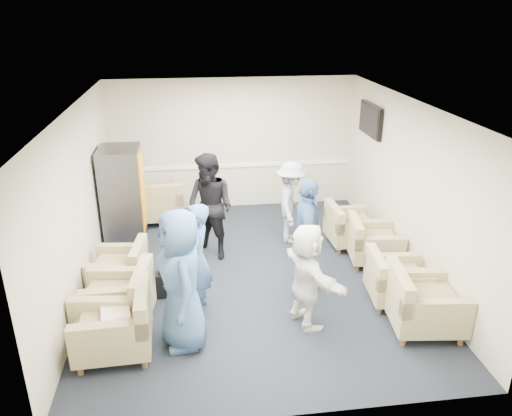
{
  "coord_description": "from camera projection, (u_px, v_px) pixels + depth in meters",
  "views": [
    {
      "loc": [
        -0.85,
        -6.95,
        4.01
      ],
      "look_at": [
        0.1,
        0.2,
        1.07
      ],
      "focal_mm": 35.0,
      "sensor_mm": 36.0,
      "label": 1
    }
  ],
  "objects": [
    {
      "name": "floor",
      "position": [
        252.0,
        274.0,
        7.99
      ],
      "size": [
        6.0,
        6.0,
        0.0
      ],
      "primitive_type": "plane",
      "color": "black",
      "rests_on": "ground"
    },
    {
      "name": "ceiling",
      "position": [
        251.0,
        106.0,
        6.97
      ],
      "size": [
        6.0,
        6.0,
        0.0
      ],
      "primitive_type": "plane",
      "rotation": [
        3.14,
        0.0,
        0.0
      ],
      "color": "white",
      "rests_on": "back_wall"
    },
    {
      "name": "back_wall",
      "position": [
        233.0,
        145.0,
        10.24
      ],
      "size": [
        5.0,
        0.02,
        2.7
      ],
      "primitive_type": "cube",
      "color": "beige",
      "rests_on": "floor"
    },
    {
      "name": "front_wall",
      "position": [
        290.0,
        307.0,
        4.73
      ],
      "size": [
        5.0,
        0.02,
        2.7
      ],
      "primitive_type": "cube",
      "color": "beige",
      "rests_on": "floor"
    },
    {
      "name": "left_wall",
      "position": [
        79.0,
        204.0,
        7.18
      ],
      "size": [
        0.02,
        6.0,
        2.7
      ],
      "primitive_type": "cube",
      "color": "beige",
      "rests_on": "floor"
    },
    {
      "name": "right_wall",
      "position": [
        410.0,
        188.0,
        7.79
      ],
      "size": [
        0.02,
        6.0,
        2.7
      ],
      "primitive_type": "cube",
      "color": "beige",
      "rests_on": "floor"
    },
    {
      "name": "chair_rail",
      "position": [
        234.0,
        166.0,
        10.39
      ],
      "size": [
        4.98,
        0.04,
        0.06
      ],
      "primitive_type": "cube",
      "color": "white",
      "rests_on": "back_wall"
    },
    {
      "name": "tv",
      "position": [
        370.0,
        120.0,
        9.17
      ],
      "size": [
        0.1,
        1.0,
        0.58
      ],
      "color": "black",
      "rests_on": "right_wall"
    },
    {
      "name": "armchair_left_near",
      "position": [
        118.0,
        326.0,
        6.1
      ],
      "size": [
        0.94,
        0.94,
        0.72
      ],
      "rotation": [
        0.0,
        0.0,
        -1.54
      ],
      "color": "#9C8F64",
      "rests_on": "floor"
    },
    {
      "name": "armchair_left_mid",
      "position": [
        120.0,
        303.0,
        6.58
      ],
      "size": [
        1.02,
        1.02,
        0.73
      ],
      "rotation": [
        0.0,
        0.0,
        -1.7
      ],
      "color": "#9C8F64",
      "rests_on": "floor"
    },
    {
      "name": "armchair_left_far",
      "position": [
        122.0,
        270.0,
        7.5
      ],
      "size": [
        0.87,
        0.87,
        0.63
      ],
      "rotation": [
        0.0,
        0.0,
        -1.69
      ],
      "color": "#9C8F64",
      "rests_on": "floor"
    },
    {
      "name": "armchair_right_near",
      "position": [
        420.0,
        304.0,
        6.54
      ],
      "size": [
        1.0,
        1.0,
        0.72
      ],
      "rotation": [
        0.0,
        0.0,
        1.46
      ],
      "color": "#9C8F64",
      "rests_on": "floor"
    },
    {
      "name": "armchair_right_midnear",
      "position": [
        394.0,
        281.0,
        7.18
      ],
      "size": [
        0.87,
        0.87,
        0.64
      ],
      "rotation": [
        0.0,
        0.0,
        1.47
      ],
      "color": "#9C8F64",
      "rests_on": "floor"
    },
    {
      "name": "armchair_right_midfar",
      "position": [
        371.0,
        244.0,
        8.3
      ],
      "size": [
        0.91,
        0.91,
        0.65
      ],
      "rotation": [
        0.0,
        0.0,
        1.45
      ],
      "color": "#9C8F64",
      "rests_on": "floor"
    },
    {
      "name": "armchair_right_far",
      "position": [
        348.0,
        228.0,
        8.88
      ],
      "size": [
        0.84,
        0.84,
        0.65
      ],
      "rotation": [
        0.0,
        0.0,
        1.61
      ],
      "color": "#9C8F64",
      "rests_on": "floor"
    },
    {
      "name": "armchair_corner",
      "position": [
        160.0,
        204.0,
        9.84
      ],
      "size": [
        0.96,
        0.96,
        0.73
      ],
      "rotation": [
        0.0,
        0.0,
        3.19
      ],
      "color": "#9C8F64",
      "rests_on": "floor"
    },
    {
      "name": "vending_machine",
      "position": [
        123.0,
        196.0,
        8.83
      ],
      "size": [
        0.71,
        0.83,
        1.75
      ],
      "color": "#53545C",
      "rests_on": "floor"
    },
    {
      "name": "backpack",
      "position": [
        165.0,
        282.0,
        7.33
      ],
      "size": [
        0.27,
        0.2,
        0.46
      ],
      "rotation": [
        0.0,
        0.0,
        0.03
      ],
      "color": "black",
      "rests_on": "floor"
    },
    {
      "name": "pillow",
      "position": [
        116.0,
        314.0,
        6.03
      ],
      "size": [
        0.4,
        0.49,
        0.13
      ],
      "primitive_type": "cube",
      "rotation": [
        0.0,
        0.0,
        -1.4
      ],
      "color": "white",
      "rests_on": "armchair_left_near"
    },
    {
      "name": "person_front_left",
      "position": [
        181.0,
        280.0,
        6.04
      ],
      "size": [
        0.76,
        1.0,
        1.83
      ],
      "primitive_type": "imported",
      "rotation": [
        0.0,
        0.0,
        -1.35
      ],
      "color": "#3D6093",
      "rests_on": "floor"
    },
    {
      "name": "person_mid_left",
      "position": [
        197.0,
        260.0,
        6.74
      ],
      "size": [
        0.48,
        0.64,
        1.61
      ],
      "primitive_type": "imported",
      "rotation": [
        0.0,
        0.0,
        -1.73
      ],
      "color": "#3D6093",
      "rests_on": "floor"
    },
    {
      "name": "person_back_left",
      "position": [
        210.0,
        207.0,
        8.25
      ],
      "size": [
        1.11,
        1.09,
        1.8
      ],
      "primitive_type": "imported",
      "rotation": [
        0.0,
        0.0,
        -0.72
      ],
      "color": "black",
      "rests_on": "floor"
    },
    {
      "name": "person_back_right",
      "position": [
        291.0,
        203.0,
        8.87
      ],
      "size": [
        0.77,
        1.07,
        1.49
      ],
      "primitive_type": "imported",
      "rotation": [
        0.0,
        0.0,
        1.33
      ],
      "color": "silver",
      "rests_on": "floor"
    },
    {
      "name": "person_mid_right",
      "position": [
        307.0,
        235.0,
        7.37
      ],
      "size": [
        0.54,
        1.05,
        1.72
      ],
      "primitive_type": "imported",
      "rotation": [
        0.0,
        0.0,
        1.45
      ],
      "color": "#3D6093",
      "rests_on": "floor"
    },
    {
      "name": "person_front_right",
      "position": [
        307.0,
        276.0,
        6.51
      ],
      "size": [
        0.82,
        1.42,
        1.46
      ],
      "primitive_type": "imported",
      "rotation": [
        0.0,
        0.0,
        1.88
      ],
      "color": "white",
      "rests_on": "floor"
    }
  ]
}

